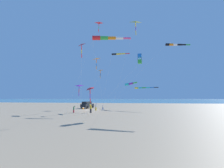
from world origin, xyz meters
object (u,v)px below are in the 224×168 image
at_px(kite_windsock_purple_drifting, 118,54).
at_px(kite_windsock_small_distant, 174,45).
at_px(parked_car, 87,105).
at_px(kite_windsock_long_streamer_left, 106,38).
at_px(person_child_green_jacket, 91,108).
at_px(kite_windsock_rainbow_low_near, 143,88).
at_px(person_bystander_far, 74,109).
at_px(kite_delta_magenta_far_left, 136,22).
at_px(cooler_box, 83,108).
at_px(kite_delta_yellow_midlevel, 99,23).
at_px(person_adult_flyer, 96,106).
at_px(person_child_grey_jacket, 103,107).
at_px(kite_delta_blue_topmost, 81,45).
at_px(kite_delta_green_low_center, 96,59).
at_px(kite_box_red_high_left, 140,59).
at_px(kite_delta_long_streamer_right, 79,86).
at_px(kite_delta_black_fish_shape, 100,71).
at_px(kite_delta_teal_far_right, 90,89).
at_px(kite_windsock_striped_overhead, 129,84).

distance_m(kite_windsock_purple_drifting, kite_windsock_small_distant, 11.96).
height_order(parked_car, kite_windsock_long_streamer_left, kite_windsock_long_streamer_left).
bearing_deg(person_child_green_jacket, kite_windsock_rainbow_low_near, 128.30).
bearing_deg(person_bystander_far, kite_delta_magenta_far_left, 89.47).
bearing_deg(cooler_box, kite_delta_magenta_far_left, 56.16).
height_order(parked_car, kite_delta_yellow_midlevel, kite_delta_yellow_midlevel).
relative_size(parked_car, kite_windsock_small_distant, 0.30).
bearing_deg(person_bystander_far, person_adult_flyer, 147.83).
height_order(person_child_grey_jacket, kite_delta_blue_topmost, kite_delta_blue_topmost).
bearing_deg(kite_delta_blue_topmost, kite_windsock_rainbow_low_near, 156.41).
relative_size(kite_windsock_long_streamer_left, kite_delta_green_low_center, 0.99).
relative_size(person_child_grey_jacket, kite_windsock_rainbow_low_near, 0.08).
distance_m(kite_delta_yellow_midlevel, kite_windsock_rainbow_low_near, 17.75).
relative_size(person_child_grey_jacket, kite_windsock_long_streamer_left, 0.10).
distance_m(person_child_green_jacket, kite_delta_blue_topmost, 13.91).
bearing_deg(kite_windsock_rainbow_low_near, kite_windsock_long_streamer_left, -23.42).
bearing_deg(person_child_grey_jacket, kite_windsock_small_distant, 55.60).
xyz_separation_m(person_bystander_far, kite_box_red_high_left, (2.29, 12.77, 8.88)).
xyz_separation_m(person_adult_flyer, kite_delta_long_streamer_right, (-2.64, -5.16, 4.98)).
relative_size(kite_delta_black_fish_shape, kite_delta_green_low_center, 0.71).
bearing_deg(kite_delta_long_streamer_right, person_bystander_far, 14.85).
xyz_separation_m(kite_delta_black_fish_shape, kite_delta_yellow_midlevel, (2.21, 0.13, 9.28)).
xyz_separation_m(kite_windsock_long_streamer_left, kite_delta_teal_far_right, (-7.43, -4.84, -7.29)).
bearing_deg(kite_windsock_striped_overhead, kite_windsock_small_distant, 28.95).
distance_m(kite_box_red_high_left, kite_delta_teal_far_right, 11.72).
xyz_separation_m(kite_delta_blue_topmost, kite_delta_black_fish_shape, (-12.81, -0.66, -0.56)).
bearing_deg(cooler_box, kite_windsock_long_streamer_left, 30.82).
height_order(person_adult_flyer, kite_windsock_small_distant, kite_windsock_small_distant).
height_order(kite_delta_blue_topmost, kite_delta_yellow_midlevel, kite_delta_yellow_midlevel).
xyz_separation_m(person_child_green_jacket, kite_windsock_rainbow_low_near, (-8.34, 10.56, 4.37)).
bearing_deg(kite_windsock_small_distant, kite_delta_yellow_midlevel, -97.62).
bearing_deg(kite_delta_magenta_far_left, cooler_box, -123.84).
relative_size(kite_delta_blue_topmost, kite_windsock_rainbow_low_near, 0.61).
relative_size(person_bystander_far, kite_delta_magenta_far_left, 0.07).
height_order(kite_box_red_high_left, kite_delta_black_fish_shape, kite_box_red_high_left).
bearing_deg(kite_delta_green_low_center, kite_box_red_high_left, 51.90).
height_order(kite_delta_teal_far_right, kite_windsock_rainbow_low_near, kite_windsock_rainbow_low_near).
distance_m(person_child_grey_jacket, kite_delta_teal_far_right, 7.71).
height_order(kite_windsock_long_streamer_left, kite_box_red_high_left, kite_windsock_long_streamer_left).
bearing_deg(person_bystander_far, kite_delta_green_low_center, 150.95).
bearing_deg(kite_delta_long_streamer_right, kite_delta_yellow_midlevel, 41.48).
relative_size(person_adult_flyer, person_child_grey_jacket, 1.39).
xyz_separation_m(kite_delta_black_fish_shape, kite_delta_magenta_far_left, (2.07, 7.41, 8.92)).
height_order(person_adult_flyer, kite_delta_blue_topmost, kite_delta_blue_topmost).
height_order(person_child_grey_jacket, kite_windsock_rainbow_low_near, kite_windsock_rainbow_low_near).
distance_m(person_child_green_jacket, kite_delta_long_streamer_right, 10.46).
bearing_deg(kite_delta_blue_topmost, person_child_grey_jacket, -175.92).
bearing_deg(cooler_box, parked_car, 176.36).
height_order(cooler_box, kite_box_red_high_left, kite_box_red_high_left).
relative_size(kite_delta_long_streamer_right, kite_delta_magenta_far_left, 0.35).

